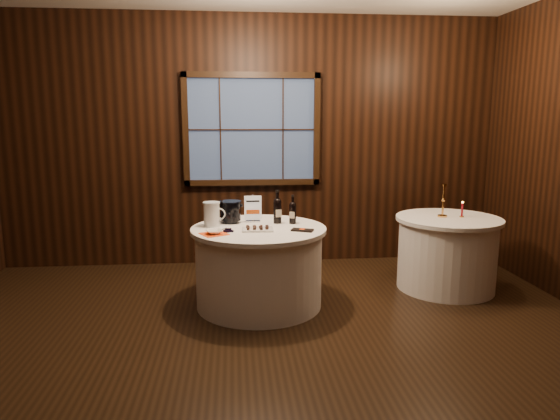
{
  "coord_description": "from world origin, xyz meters",
  "views": [
    {
      "loc": [
        -0.23,
        -3.6,
        1.79
      ],
      "look_at": [
        0.19,
        0.9,
        0.95
      ],
      "focal_mm": 32.0,
      "sensor_mm": 36.0,
      "label": 1
    }
  ],
  "objects": [
    {
      "name": "side_table",
      "position": [
        2.0,
        1.3,
        0.39
      ],
      "size": [
        1.08,
        1.08,
        0.77
      ],
      "color": "white",
      "rests_on": "ground"
    },
    {
      "name": "port_bottle_right",
      "position": [
        0.34,
        1.14,
        0.89
      ],
      "size": [
        0.07,
        0.08,
        0.28
      ],
      "rotation": [
        0.0,
        0.0,
        -0.29
      ],
      "color": "black",
      "rests_on": "main_table"
    },
    {
      "name": "ice_bucket",
      "position": [
        -0.26,
        1.24,
        0.88
      ],
      "size": [
        0.21,
        0.21,
        0.22
      ],
      "color": "black",
      "rests_on": "main_table"
    },
    {
      "name": "chocolate_plate",
      "position": [
        -0.02,
        0.87,
        0.79
      ],
      "size": [
        0.29,
        0.19,
        0.04
      ],
      "rotation": [
        0.0,
        0.0,
        -0.01
      ],
      "color": "white",
      "rests_on": "main_table"
    },
    {
      "name": "orange_napkin",
      "position": [
        -0.41,
        0.76,
        0.77
      ],
      "size": [
        0.29,
        0.29,
        0.0
      ],
      "primitive_type": "cube",
      "rotation": [
        0.0,
        0.0,
        0.48
      ],
      "color": "#FF4E15",
      "rests_on": "main_table"
    },
    {
      "name": "cracker_bowl",
      "position": [
        -0.41,
        0.76,
        0.79
      ],
      "size": [
        0.18,
        0.18,
        0.03
      ],
      "primitive_type": "imported",
      "rotation": [
        0.0,
        0.0,
        0.29
      ],
      "color": "white",
      "rests_on": "orange_napkin"
    },
    {
      "name": "back_wall",
      "position": [
        0.0,
        2.48,
        1.54
      ],
      "size": [
        6.0,
        0.1,
        3.0
      ],
      "color": "black",
      "rests_on": "ground"
    },
    {
      "name": "main_table",
      "position": [
        0.0,
        1.0,
        0.39
      ],
      "size": [
        1.28,
        1.28,
        0.77
      ],
      "color": "white",
      "rests_on": "ground"
    },
    {
      "name": "port_bottle_left",
      "position": [
        0.19,
        1.17,
        0.91
      ],
      "size": [
        0.08,
        0.09,
        0.33
      ],
      "rotation": [
        0.0,
        0.0,
        0.22
      ],
      "color": "black",
      "rests_on": "main_table"
    },
    {
      "name": "red_candle",
      "position": [
        2.13,
        1.29,
        0.84
      ],
      "size": [
        0.05,
        0.05,
        0.17
      ],
      "color": "gold",
      "rests_on": "side_table"
    },
    {
      "name": "grape_bunch",
      "position": [
        -0.28,
        0.83,
        0.79
      ],
      "size": [
        0.15,
        0.08,
        0.04
      ],
      "rotation": [
        0.0,
        0.0,
        -0.25
      ],
      "color": "black",
      "rests_on": "main_table"
    },
    {
      "name": "sign_stand",
      "position": [
        -0.04,
        1.26,
        0.86
      ],
      "size": [
        0.17,
        0.08,
        0.27
      ],
      "rotation": [
        0.0,
        0.0,
        0.01
      ],
      "color": "#B7B7BE",
      "rests_on": "main_table"
    },
    {
      "name": "brass_candlestick",
      "position": [
        1.94,
        1.33,
        0.9
      ],
      "size": [
        0.1,
        0.1,
        0.35
      ],
      "color": "gold",
      "rests_on": "side_table"
    },
    {
      "name": "glass_pitcher",
      "position": [
        -0.44,
        1.1,
        0.89
      ],
      "size": [
        0.22,
        0.16,
        0.23
      ],
      "rotation": [
        0.0,
        0.0,
        -0.21
      ],
      "color": "white",
      "rests_on": "main_table"
    },
    {
      "name": "ground",
      "position": [
        0.0,
        0.0,
        0.0
      ],
      "size": [
        6.0,
        6.0,
        0.0
      ],
      "primitive_type": "plane",
      "color": "black",
      "rests_on": "ground"
    },
    {
      "name": "chocolate_box",
      "position": [
        0.39,
        0.81,
        0.78
      ],
      "size": [
        0.22,
        0.17,
        0.02
      ],
      "primitive_type": "cube",
      "rotation": [
        0.0,
        0.0,
        -0.41
      ],
      "color": "black",
      "rests_on": "main_table"
    }
  ]
}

